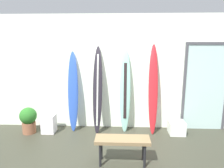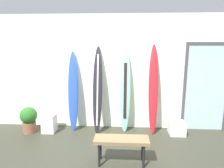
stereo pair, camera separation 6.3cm
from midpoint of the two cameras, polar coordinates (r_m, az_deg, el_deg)
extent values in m
cube|color=#36372B|center=(4.31, -1.08, -18.46)|extent=(8.00, 8.00, 0.04)
cube|color=white|center=(5.08, -0.01, 3.25)|extent=(7.20, 0.20, 2.80)
ellipsoid|color=#2B4FAE|center=(5.01, -10.48, -2.10)|extent=(0.26, 0.35, 1.94)
cone|color=black|center=(5.19, -10.33, -10.86)|extent=(0.07, 0.08, 0.11)
ellipsoid|color=black|center=(4.83, -3.68, -1.67)|extent=(0.24, 0.48, 2.06)
cube|color=silver|center=(4.80, -3.73, -1.68)|extent=(0.05, 0.35, 1.66)
cone|color=black|center=(4.97, -3.74, -11.60)|extent=(0.07, 0.09, 0.11)
ellipsoid|color=#87C0AE|center=(4.87, 4.08, -1.92)|extent=(0.26, 0.30, 2.01)
cube|color=black|center=(4.85, 4.09, -1.95)|extent=(0.07, 0.17, 1.33)
ellipsoid|color=red|center=(4.87, 11.87, -1.53)|extent=(0.23, 0.44, 2.11)
cone|color=black|center=(5.03, 11.64, -11.51)|extent=(0.07, 0.09, 0.11)
cube|color=white|center=(5.23, -16.91, -10.50)|extent=(0.30, 0.30, 0.43)
cube|color=white|center=(5.16, 18.06, -11.65)|extent=(0.36, 0.36, 0.30)
cube|color=silver|center=(5.41, 25.12, -1.18)|extent=(0.95, 0.02, 2.09)
cube|color=#47474C|center=(5.24, 19.96, -1.15)|extent=(0.06, 0.06, 2.09)
cube|color=#47474C|center=(5.30, 26.13, 10.23)|extent=(1.07, 0.06, 0.06)
cylinder|color=brown|center=(5.39, -21.82, -11.15)|extent=(0.31, 0.31, 0.26)
sphere|color=#296C24|center=(5.28, -22.06, -8.15)|extent=(0.39, 0.39, 0.39)
cube|color=olive|center=(3.72, 3.16, -15.37)|extent=(0.97, 0.33, 0.06)
cylinder|color=black|center=(3.75, -3.16, -19.33)|extent=(0.04, 0.04, 0.43)
cylinder|color=black|center=(3.75, 9.37, -19.48)|extent=(0.04, 0.04, 0.43)
cylinder|color=black|center=(3.95, -2.76, -17.61)|extent=(0.04, 0.04, 0.43)
cylinder|color=black|center=(3.95, 9.02, -17.74)|extent=(0.04, 0.04, 0.43)
camera|label=1|loc=(0.03, -89.62, 0.08)|focal=32.57mm
camera|label=2|loc=(0.03, 90.38, -0.08)|focal=32.57mm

